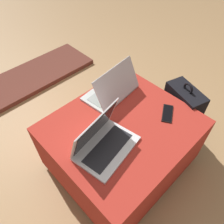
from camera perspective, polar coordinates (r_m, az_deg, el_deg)
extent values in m
plane|color=tan|center=(1.73, 2.23, -13.05)|extent=(14.00, 14.00, 0.00)
cube|color=maroon|center=(1.71, 2.25, -12.64)|extent=(0.84, 0.74, 0.05)
cube|color=#B22D23|center=(1.51, 2.51, -8.31)|extent=(0.88, 0.77, 0.41)
cube|color=silver|center=(1.23, -1.30, -9.46)|extent=(0.38, 0.29, 0.02)
cube|color=#232328|center=(1.22, -1.09, -9.35)|extent=(0.32, 0.18, 0.00)
cube|color=silver|center=(1.17, -4.62, -4.29)|extent=(0.35, 0.13, 0.22)
cube|color=black|center=(1.17, -4.44, -4.45)|extent=(0.31, 0.11, 0.20)
cube|color=silver|center=(1.53, -0.53, 5.17)|extent=(0.39, 0.26, 0.02)
cube|color=#9E9EA3|center=(1.53, -0.70, 5.53)|extent=(0.33, 0.16, 0.00)
cube|color=silver|center=(1.43, 1.45, 7.29)|extent=(0.38, 0.14, 0.21)
cube|color=green|center=(1.43, 1.30, 7.30)|extent=(0.33, 0.12, 0.18)
cube|color=black|center=(1.44, 14.28, -0.35)|extent=(0.16, 0.13, 0.01)
cube|color=black|center=(1.44, 14.31, -0.22)|extent=(0.15, 0.12, 0.00)
cube|color=black|center=(1.78, 17.20, -0.45)|extent=(0.23, 0.32, 0.49)
cube|color=black|center=(1.89, 18.66, -1.41)|extent=(0.12, 0.24, 0.22)
torus|color=black|center=(1.60, 19.28, 5.85)|extent=(0.04, 0.09, 0.09)
cube|color=brown|center=(2.52, -21.02, 8.18)|extent=(1.40, 0.50, 0.04)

